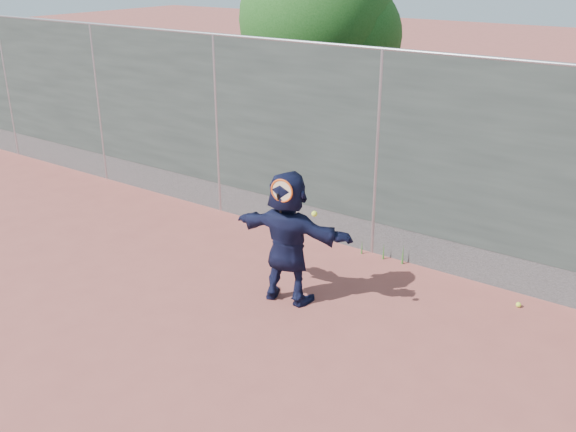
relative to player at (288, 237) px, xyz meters
The scene contains 7 objects.
ground 1.84m from the player, 82.15° to the right, with size 80.00×80.00×0.00m, color #9E4C42.
player is the anchor object (origin of this frame).
ball_ground 3.06m from the player, 30.80° to the left, with size 0.07×0.07×0.07m, color #CFE833.
fence 2.03m from the player, 83.33° to the left, with size 20.00×0.06×3.03m.
swing_action 0.70m from the player, 64.40° to the right, with size 0.69×0.19×0.51m.
tree_left 5.97m from the player, 117.97° to the left, with size 3.15×3.00×4.53m.
weed_clump 1.99m from the player, 73.81° to the left, with size 0.68×0.07×0.30m.
Camera 1 is at (4.01, -4.41, 4.15)m, focal length 40.00 mm.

